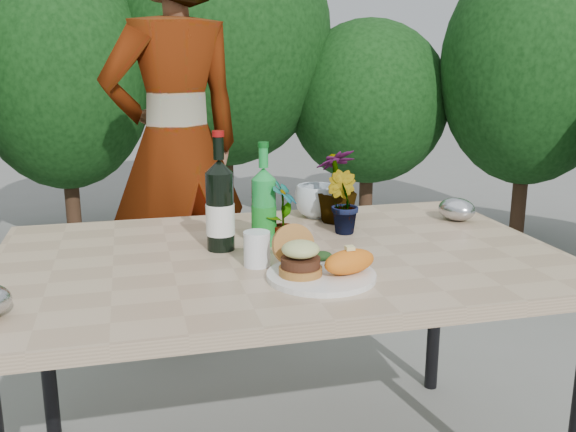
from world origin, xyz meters
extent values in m
cube|color=tan|center=(0.00, 0.00, 0.73)|extent=(1.60, 1.00, 0.04)
cylinder|color=black|center=(-0.72, 0.42, 0.35)|extent=(0.05, 0.05, 0.71)
cylinder|color=black|center=(0.72, 0.42, 0.35)|extent=(0.05, 0.05, 0.71)
cylinder|color=#382316|center=(-0.80, 2.80, 0.21)|extent=(0.10, 0.10, 0.42)
ellipsoid|color=#1A4C19|center=(-0.80, 2.80, 1.18)|extent=(1.16, 1.16, 1.51)
cylinder|color=#382316|center=(0.30, 3.00, 0.25)|extent=(0.10, 0.10, 0.50)
ellipsoid|color=#1A4C19|center=(0.30, 3.00, 1.42)|extent=(1.53, 1.53, 1.83)
cylinder|color=#382316|center=(1.30, 2.70, 0.19)|extent=(0.10, 0.10, 0.38)
ellipsoid|color=#1A4C19|center=(1.30, 2.70, 0.97)|extent=(1.15, 1.15, 1.18)
cylinder|color=#382316|center=(2.20, 2.10, 0.22)|extent=(0.10, 0.10, 0.44)
ellipsoid|color=#1A4C19|center=(2.20, 2.10, 1.22)|extent=(1.18, 1.18, 1.55)
cylinder|color=white|center=(0.05, -0.23, 0.76)|extent=(0.28, 0.28, 0.01)
cylinder|color=#B7722D|center=(-0.01, -0.23, 0.78)|extent=(0.11, 0.11, 0.02)
cylinder|color=#472314|center=(-0.01, -0.23, 0.80)|extent=(0.10, 0.10, 0.02)
ellipsoid|color=beige|center=(-0.01, -0.23, 0.83)|extent=(0.10, 0.10, 0.04)
cylinder|color=#B7722D|center=(-0.01, -0.16, 0.82)|extent=(0.11, 0.06, 0.11)
ellipsoid|color=orange|center=(0.12, -0.25, 0.80)|extent=(0.17, 0.12, 0.06)
ellipsoid|color=olive|center=(0.05, -0.14, 0.78)|extent=(0.04, 0.04, 0.02)
ellipsoid|color=#193814|center=(0.08, -0.14, 0.78)|extent=(0.06, 0.04, 0.03)
cylinder|color=black|center=(-0.16, 0.08, 0.86)|extent=(0.08, 0.08, 0.23)
cylinder|color=white|center=(-0.16, 0.08, 0.84)|extent=(0.08, 0.08, 0.09)
cone|color=black|center=(-0.16, 0.08, 1.00)|extent=(0.08, 0.08, 0.04)
cylinder|color=black|center=(-0.16, 0.08, 1.05)|extent=(0.03, 0.03, 0.07)
cylinder|color=maroon|center=(-0.16, 0.08, 1.09)|extent=(0.03, 0.03, 0.02)
cylinder|color=green|center=(-0.03, 0.10, 0.85)|extent=(0.07, 0.07, 0.20)
cylinder|color=#198C26|center=(-0.03, 0.10, 0.83)|extent=(0.07, 0.07, 0.08)
cone|color=green|center=(-0.03, 0.10, 0.97)|extent=(0.07, 0.07, 0.03)
cylinder|color=green|center=(-0.03, 0.10, 1.01)|extent=(0.03, 0.03, 0.06)
cylinder|color=#0C5919|center=(-0.03, 0.10, 1.05)|extent=(0.03, 0.03, 0.01)
cylinder|color=white|center=(-0.09, -0.09, 0.80)|extent=(0.07, 0.07, 0.09)
imported|color=#2F5C1F|center=(0.02, 0.08, 0.85)|extent=(0.12, 0.13, 0.21)
imported|color=#236021|center=(0.24, 0.17, 0.85)|extent=(0.13, 0.14, 0.20)
imported|color=#26511C|center=(0.27, 0.30, 0.87)|extent=(0.18, 0.18, 0.25)
imported|color=silver|center=(0.21, 0.38, 0.81)|extent=(0.18, 0.18, 0.11)
ellipsoid|color=#AFB2B6|center=(0.67, 0.22, 0.79)|extent=(0.16, 0.17, 0.08)
imported|color=#8F6647|center=(-0.20, 1.13, 0.91)|extent=(0.77, 0.64, 1.82)
camera|label=1|loc=(-0.41, -1.71, 1.31)|focal=40.00mm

